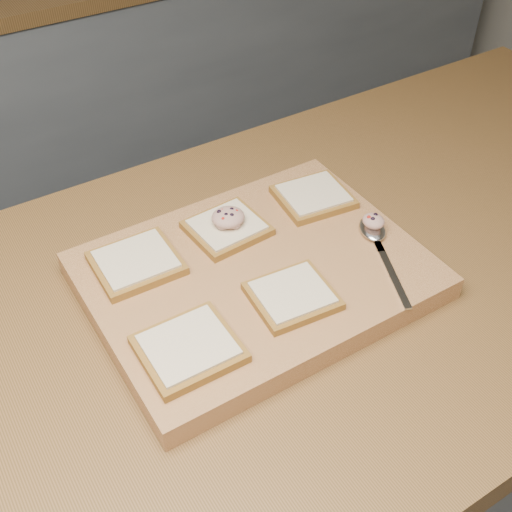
{
  "coord_description": "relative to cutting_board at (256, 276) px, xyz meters",
  "views": [
    {
      "loc": [
        -0.32,
        -0.56,
        1.58
      ],
      "look_at": [
        0.04,
        0.02,
        0.96
      ],
      "focal_mm": 45.0,
      "sensor_mm": 36.0,
      "label": 1
    }
  ],
  "objects": [
    {
      "name": "island_counter",
      "position": [
        -0.04,
        -0.02,
        -0.47
      ],
      "size": [
        2.0,
        0.8,
        0.9
      ],
      "color": "slate",
      "rests_on": "ground"
    },
    {
      "name": "back_counter",
      "position": [
        -0.04,
        1.41,
        -0.45
      ],
      "size": [
        3.6,
        0.62,
        0.94
      ],
      "color": "slate",
      "rests_on": "ground"
    },
    {
      "name": "cutting_board",
      "position": [
        0.0,
        0.0,
        0.0
      ],
      "size": [
        0.48,
        0.36,
        0.04
      ],
      "primitive_type": "cube",
      "color": "#B5814D",
      "rests_on": "island_counter"
    },
    {
      "name": "bread_far_left",
      "position": [
        -0.15,
        0.09,
        0.03
      ],
      "size": [
        0.12,
        0.11,
        0.02
      ],
      "color": "olive",
      "rests_on": "cutting_board"
    },
    {
      "name": "bread_far_center",
      "position": [
        0.0,
        0.09,
        0.03
      ],
      "size": [
        0.12,
        0.11,
        0.02
      ],
      "color": "olive",
      "rests_on": "cutting_board"
    },
    {
      "name": "bread_far_right",
      "position": [
        0.16,
        0.08,
        0.03
      ],
      "size": [
        0.12,
        0.12,
        0.02
      ],
      "color": "olive",
      "rests_on": "cutting_board"
    },
    {
      "name": "bread_near_left",
      "position": [
        -0.16,
        -0.09,
        0.03
      ],
      "size": [
        0.12,
        0.11,
        0.02
      ],
      "color": "olive",
      "rests_on": "cutting_board"
    },
    {
      "name": "bread_near_center",
      "position": [
        0.01,
        -0.08,
        0.03
      ],
      "size": [
        0.12,
        0.11,
        0.02
      ],
      "color": "olive",
      "rests_on": "cutting_board"
    },
    {
      "name": "tuna_salad_dollop",
      "position": [
        0.01,
        0.09,
        0.05
      ],
      "size": [
        0.05,
        0.05,
        0.02
      ],
      "color": "tan",
      "rests_on": "bread_far_center"
    },
    {
      "name": "spoon",
      "position": [
        0.19,
        -0.04,
        0.02
      ],
      "size": [
        0.1,
        0.19,
        0.01
      ],
      "color": "silver",
      "rests_on": "cutting_board"
    },
    {
      "name": "spoon_salad",
      "position": [
        0.19,
        -0.03,
        0.04
      ],
      "size": [
        0.03,
        0.04,
        0.02
      ],
      "color": "tan",
      "rests_on": "spoon"
    }
  ]
}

